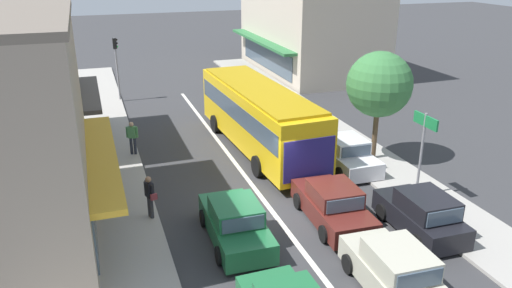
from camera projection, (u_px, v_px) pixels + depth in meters
name	position (u px, v px, depth m)	size (l,w,h in m)	color
ground_plane	(271.00, 210.00, 19.24)	(140.00, 140.00, 0.00)	#353538
lane_centre_line	(240.00, 170.00, 22.77)	(0.20, 28.00, 0.01)	silver
sidewalk_left	(83.00, 171.00, 22.48)	(5.20, 44.00, 0.14)	#A39E96
kerb_right	(341.00, 139.00, 26.39)	(2.80, 44.00, 0.12)	#A39E96
building_right_far	(310.00, 17.00, 40.57)	(8.54, 13.75, 8.82)	beige
city_bus	(259.00, 114.00, 24.47)	(3.12, 10.96, 3.23)	yellow
sedan_adjacent_lane_lead	(333.00, 205.00, 18.19)	(2.05, 4.28, 1.47)	#561E19
hatchback_queue_far_back	(394.00, 271.00, 14.35)	(1.93, 3.76, 1.54)	#B7B29E
sedan_adjacent_lane_trail	(235.00, 223.00, 16.98)	(1.98, 4.24, 1.47)	#1E6638
parked_hatchback_kerb_front	(422.00, 214.00, 17.45)	(1.88, 3.73, 1.54)	black
parked_sedan_kerb_second	(345.00, 154.00, 22.84)	(1.93, 4.22, 1.47)	silver
parked_sedan_kerb_third	(296.00, 116.00, 28.13)	(1.90, 4.20, 1.47)	#9EA3A8
traffic_light_downstreet	(116.00, 59.00, 32.35)	(0.33, 0.24, 4.20)	gray
directional_road_sign	(424.00, 136.00, 19.17)	(0.10, 1.40, 3.60)	gray
street_tree_right	(379.00, 85.00, 22.57)	(3.00, 3.00, 5.21)	brown
pedestrian_with_handbag_near	(150.00, 194.00, 18.11)	(0.41, 0.65, 1.63)	#333338
pedestrian_browsing_midblock	(132.00, 136.00, 23.91)	(0.54, 0.32, 1.63)	#232838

